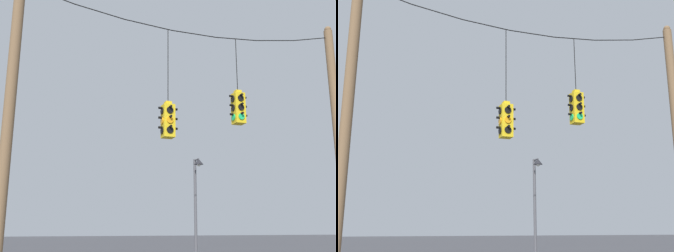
# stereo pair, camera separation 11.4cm
# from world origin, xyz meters

# --- Properties ---
(utility_pole_left) EXTENTS (0.29, 0.29, 9.00)m
(utility_pole_left) POSITION_xyz_m (-5.19, 0.21, 4.49)
(utility_pole_left) COLOR brown
(utility_pole_left) RESTS_ON ground_plane
(span_wire) EXTENTS (10.38, 0.03, 0.71)m
(span_wire) POSITION_xyz_m (0.00, 0.21, 8.12)
(span_wire) COLOR black
(traffic_light_near_right_pole) EXTENTS (0.58, 0.58, 3.39)m
(traffic_light_near_right_pole) POSITION_xyz_m (-0.86, 0.21, 5.03)
(traffic_light_near_right_pole) COLOR yellow
(traffic_light_near_left_pole) EXTENTS (0.58, 0.58, 2.83)m
(traffic_light_near_left_pole) POSITION_xyz_m (1.46, 0.21, 5.62)
(traffic_light_near_left_pole) COLOR yellow
(street_lamp) EXTENTS (0.38, 0.67, 4.82)m
(street_lamp) POSITION_xyz_m (2.12, 5.21, 3.23)
(street_lamp) COLOR #515156
(street_lamp) RESTS_ON ground_plane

